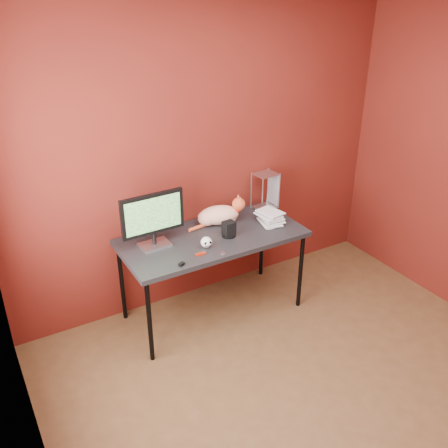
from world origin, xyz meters
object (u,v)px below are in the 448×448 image
desk (212,241)px  cat (219,215)px  monitor (153,217)px  skull_mug (206,242)px  speaker (229,230)px  book_stack (264,164)px

desk → cat: size_ratio=2.92×
monitor → cat: bearing=5.9°
desk → cat: 0.27m
monitor → skull_mug: 0.45m
desk → speaker: bearing=-32.2°
desk → monitor: size_ratio=2.95×
monitor → book_stack: bearing=-7.9°
cat → speaker: bearing=-85.7°
book_stack → speaker: bearing=-171.7°
monitor → book_stack: (0.93, -0.10, 0.30)m
book_stack → desk: bearing=177.6°
cat → book_stack: bearing=-16.0°
cat → speaker: 0.24m
speaker → book_stack: bearing=4.3°
speaker → book_stack: size_ratio=0.12×
speaker → book_stack: 0.60m
desk → book_stack: bearing=-2.4°
skull_mug → monitor: bearing=156.2°
speaker → cat: bearing=75.0°
cat → skull_mug: cat is taller
monitor → book_stack: 0.99m
desk → cat: cat is taller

